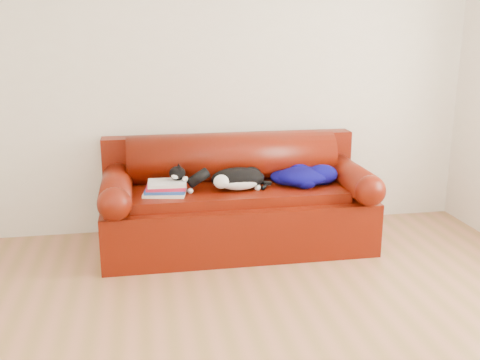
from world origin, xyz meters
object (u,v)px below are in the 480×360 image
(book_stack, at_px, (166,188))
(cat, at_px, (238,179))
(blanket, at_px, (304,175))
(sofa_base, at_px, (237,217))

(book_stack, bearing_deg, cat, 2.62)
(cat, bearing_deg, blanket, -12.76)
(sofa_base, bearing_deg, book_stack, -167.36)
(book_stack, distance_m, blanket, 1.11)
(sofa_base, xyz_separation_m, blanket, (0.54, -0.02, 0.33))
(cat, bearing_deg, book_stack, 161.31)
(sofa_base, xyz_separation_m, cat, (-0.01, -0.10, 0.35))
(book_stack, relative_size, cat, 0.57)
(book_stack, bearing_deg, sofa_base, 12.64)
(sofa_base, distance_m, cat, 0.36)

